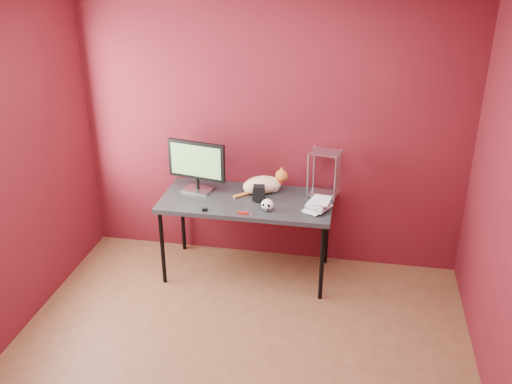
% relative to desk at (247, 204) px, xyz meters
% --- Properties ---
extents(room, '(3.52, 3.52, 2.61)m').
position_rel_desk_xyz_m(room, '(0.15, -1.37, 0.75)').
color(room, brown).
rests_on(room, ground).
extents(desk, '(1.50, 0.70, 0.75)m').
position_rel_desk_xyz_m(desk, '(0.00, 0.00, 0.00)').
color(desk, black).
rests_on(desk, ground).
extents(monitor, '(0.54, 0.22, 0.47)m').
position_rel_desk_xyz_m(monitor, '(-0.47, 0.09, 0.31)').
color(monitor, '#ACABB0').
rests_on(monitor, desk).
extents(cat, '(0.45, 0.31, 0.23)m').
position_rel_desk_xyz_m(cat, '(0.12, 0.16, 0.13)').
color(cat, orange).
rests_on(cat, desk).
extents(skull_mug, '(0.11, 0.11, 0.10)m').
position_rel_desk_xyz_m(skull_mug, '(0.21, -0.19, 0.10)').
color(skull_mug, silver).
rests_on(skull_mug, desk).
extents(speaker, '(0.12, 0.12, 0.14)m').
position_rel_desk_xyz_m(speaker, '(0.11, -0.01, 0.11)').
color(speaker, black).
rests_on(speaker, desk).
extents(book_stack, '(0.24, 0.26, 1.04)m').
position_rel_desk_xyz_m(book_stack, '(0.56, -0.07, 0.57)').
color(book_stack, beige).
rests_on(book_stack, desk).
extents(wire_rack, '(0.27, 0.24, 0.42)m').
position_rel_desk_xyz_m(wire_rack, '(0.65, 0.20, 0.26)').
color(wire_rack, '#ACABB0').
rests_on(wire_rack, desk).
extents(pocket_knife, '(0.09, 0.03, 0.02)m').
position_rel_desk_xyz_m(pocket_knife, '(0.02, -0.29, 0.06)').
color(pocket_knife, '#9B160B').
rests_on(pocket_knife, desk).
extents(black_gadget, '(0.05, 0.04, 0.02)m').
position_rel_desk_xyz_m(black_gadget, '(-0.30, -0.29, 0.06)').
color(black_gadget, black).
rests_on(black_gadget, desk).
extents(washer, '(0.04, 0.04, 0.00)m').
position_rel_desk_xyz_m(washer, '(0.10, -0.29, 0.05)').
color(washer, '#ACABB0').
rests_on(washer, desk).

